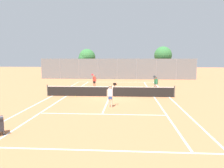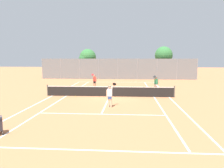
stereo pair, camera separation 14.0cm
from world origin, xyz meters
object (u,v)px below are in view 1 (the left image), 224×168
object	(u,v)px
tree_behind_right	(163,56)
player_far_right	(156,83)
loose_tennis_ball_0	(75,96)
tennis_net	(110,91)
tree_behind_left	(86,58)
player_near_side	(110,95)
loose_tennis_ball_1	(131,89)
player_far_left	(94,80)

from	to	relation	value
tree_behind_right	player_far_right	bearing A→B (deg)	-101.72
loose_tennis_ball_0	tennis_net	bearing A→B (deg)	3.15
tree_behind_left	tree_behind_right	bearing A→B (deg)	2.90
player_near_side	loose_tennis_ball_1	world-z (taller)	player_near_side
tree_behind_right	player_near_side	bearing A→B (deg)	-107.94
player_far_right	loose_tennis_ball_0	bearing A→B (deg)	-157.32
loose_tennis_ball_0	tree_behind_right	size ratio (longest dim) A/B	0.01
player_near_side	player_far_left	distance (m)	10.08
player_far_right	tree_behind_right	bearing A→B (deg)	78.28
player_far_left	loose_tennis_ball_1	bearing A→B (deg)	-12.72
player_near_side	player_far_right	world-z (taller)	same
player_far_left	tree_behind_left	world-z (taller)	tree_behind_left
loose_tennis_ball_1	tree_behind_right	xyz separation A→B (m)	(5.93, 14.61, 3.89)
tree_behind_left	player_far_left	bearing A→B (deg)	-75.70
tennis_net	loose_tennis_ball_0	xyz separation A→B (m)	(-3.22, -0.18, -0.48)
tennis_net	loose_tennis_ball_0	distance (m)	3.26
tennis_net	tree_behind_left	bearing A→B (deg)	106.85
player_far_left	loose_tennis_ball_0	xyz separation A→B (m)	(-0.97, -5.56, -0.89)
player_far_right	tree_behind_right	distance (m)	16.52
player_far_left	tennis_net	bearing A→B (deg)	-67.30
loose_tennis_ball_1	tree_behind_right	size ratio (longest dim) A/B	0.01
player_far_right	loose_tennis_ball_1	size ratio (longest dim) A/B	26.88
player_near_side	loose_tennis_ball_1	distance (m)	8.96
player_far_right	tree_behind_right	size ratio (longest dim) A/B	0.32
tree_behind_left	tree_behind_right	world-z (taller)	tree_behind_right
player_near_side	loose_tennis_ball_0	distance (m)	5.59
loose_tennis_ball_1	loose_tennis_ball_0	bearing A→B (deg)	-138.78
loose_tennis_ball_0	tree_behind_left	bearing A→B (deg)	97.20
loose_tennis_ball_1	tree_behind_left	world-z (taller)	tree_behind_left
player_far_left	loose_tennis_ball_0	world-z (taller)	player_far_left
player_far_right	tree_behind_left	distance (m)	18.52
loose_tennis_ball_0	tree_behind_left	xyz separation A→B (m)	(-2.34, 18.52, 3.51)
tennis_net	loose_tennis_ball_1	xyz separation A→B (m)	(2.02, 4.41, -0.48)
player_far_left	loose_tennis_ball_0	size ratio (longest dim) A/B	26.88
player_near_side	loose_tennis_ball_0	world-z (taller)	player_near_side
tennis_net	player_near_side	world-z (taller)	player_near_side
tennis_net	tree_behind_left	xyz separation A→B (m)	(-5.55, 18.34, 3.03)
player_near_side	tree_behind_right	xyz separation A→B (m)	(7.57, 23.38, 2.99)
player_far_right	tree_behind_left	world-z (taller)	tree_behind_left
loose_tennis_ball_1	player_far_left	bearing A→B (deg)	167.28
loose_tennis_ball_1	tree_behind_right	distance (m)	16.24
tennis_net	loose_tennis_ball_0	world-z (taller)	tennis_net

